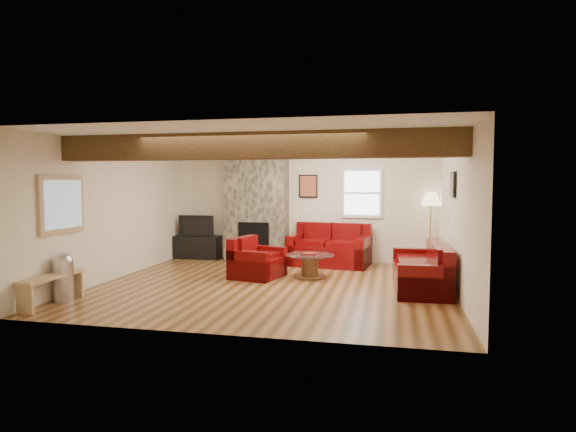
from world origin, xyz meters
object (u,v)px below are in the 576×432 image
object	(u,v)px
armchair_red	(258,258)
floor_lamp	(431,203)
loveseat	(329,245)
television	(197,225)
coffee_table	(310,266)
tv_cabinet	(198,247)
sofa_three	(420,266)

from	to	relation	value
armchair_red	floor_lamp	xyz separation A→B (m)	(3.25, 1.86, 0.98)
loveseat	armchair_red	world-z (taller)	loveseat
armchair_red	television	world-z (taller)	television
floor_lamp	armchair_red	bearing A→B (deg)	-150.23
loveseat	television	bearing A→B (deg)	-177.72
floor_lamp	coffee_table	bearing A→B (deg)	-143.33
armchair_red	tv_cabinet	distance (m)	2.75
coffee_table	armchair_red	bearing A→B (deg)	-170.61
floor_lamp	sofa_three	bearing A→B (deg)	-98.20
coffee_table	tv_cabinet	size ratio (longest dim) A/B	0.85
floor_lamp	tv_cabinet	bearing A→B (deg)	179.66
sofa_three	tv_cabinet	distance (m)	5.42
coffee_table	floor_lamp	size ratio (longest dim) A/B	0.57
tv_cabinet	television	xyz separation A→B (m)	(0.00, 0.00, 0.51)
television	loveseat	bearing A→B (deg)	-5.45
loveseat	coffee_table	bearing A→B (deg)	-89.36
armchair_red	coffee_table	size ratio (longest dim) A/B	1.03
loveseat	floor_lamp	xyz separation A→B (m)	(2.10, 0.27, 0.91)
coffee_table	floor_lamp	bearing A→B (deg)	36.67
coffee_table	tv_cabinet	xyz separation A→B (m)	(-2.97, 1.73, 0.05)
loveseat	floor_lamp	size ratio (longest dim) A/B	1.06
loveseat	tv_cabinet	world-z (taller)	loveseat
armchair_red	television	size ratio (longest dim) A/B	1.09
sofa_three	floor_lamp	world-z (taller)	floor_lamp
television	floor_lamp	bearing A→B (deg)	-0.34
coffee_table	television	distance (m)	3.48
coffee_table	tv_cabinet	distance (m)	3.44
sofa_three	television	size ratio (longest dim) A/B	2.33
television	sofa_three	bearing A→B (deg)	-24.54
sofa_three	loveseat	distance (m)	2.64
loveseat	floor_lamp	distance (m)	2.31
sofa_three	loveseat	xyz separation A→B (m)	(-1.78, 1.95, 0.06)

